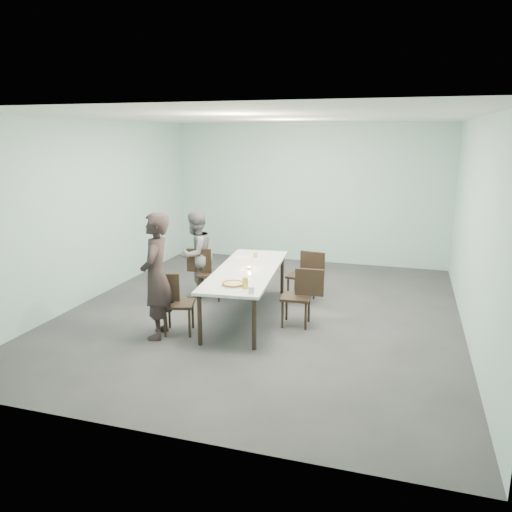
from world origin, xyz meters
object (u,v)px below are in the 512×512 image
(chair_near_left, at_px, (173,299))
(diner_near, at_px, (156,276))
(table, at_px, (247,273))
(water_tumbler, at_px, (251,290))
(beer_glass, at_px, (245,283))
(side_plate, at_px, (242,280))
(amber_tumbler, at_px, (255,255))
(chair_near_right, at_px, (302,293))
(chair_far_right, at_px, (306,272))
(diner_far, at_px, (196,254))
(chair_far_left, at_px, (206,270))
(tealight, at_px, (249,268))
(pizza, at_px, (233,284))

(chair_near_left, bearing_deg, diner_near, -145.36)
(table, bearing_deg, water_tumbler, -68.92)
(water_tumbler, bearing_deg, chair_near_left, 172.51)
(beer_glass, bearing_deg, side_plate, 115.91)
(chair_near_left, relative_size, amber_tumbler, 10.88)
(chair_near_left, bearing_deg, chair_near_right, 9.05)
(side_plate, distance_m, amber_tumbler, 1.35)
(diner_near, bearing_deg, chair_far_right, 128.87)
(table, xyz_separation_m, diner_far, (-1.15, 0.69, 0.05))
(diner_near, xyz_separation_m, amber_tumbler, (0.83, 1.89, -0.08))
(water_tumbler, height_order, amber_tumbler, water_tumbler)
(side_plate, xyz_separation_m, beer_glass, (0.17, -0.35, 0.07))
(chair_near_left, xyz_separation_m, diner_far, (-0.37, 1.65, 0.24))
(table, xyz_separation_m, diner_near, (-0.92, -1.14, 0.18))
(table, bearing_deg, diner_near, -128.96)
(diner_near, xyz_separation_m, side_plate, (1.04, 0.56, -0.12))
(chair_near_right, bearing_deg, diner_near, 24.96)
(chair_near_right, distance_m, chair_far_right, 1.13)
(chair_far_left, bearing_deg, amber_tumbler, -2.11)
(chair_near_right, distance_m, amber_tumbler, 1.37)
(chair_near_right, relative_size, tealight, 15.54)
(chair_near_left, relative_size, diner_near, 0.50)
(water_tumbler, xyz_separation_m, tealight, (-0.39, 1.12, -0.02))
(chair_near_right, height_order, side_plate, chair_near_right)
(chair_far_left, xyz_separation_m, tealight, (0.98, -0.61, 0.27))
(beer_glass, distance_m, amber_tumbler, 1.73)
(pizza, bearing_deg, table, 95.89)
(side_plate, bearing_deg, table, 101.27)
(pizza, relative_size, beer_glass, 2.27)
(table, distance_m, water_tumbler, 1.21)
(beer_glass, distance_m, tealight, 0.96)
(amber_tumbler, bearing_deg, tealight, -79.64)
(pizza, bearing_deg, beer_glass, -21.93)
(chair_near_right, bearing_deg, side_plate, 25.15)
(chair_far_left, bearing_deg, chair_far_right, 0.12)
(chair_near_left, bearing_deg, chair_far_right, 35.19)
(beer_glass, bearing_deg, table, 107.08)
(table, distance_m, chair_near_left, 1.25)
(water_tumbler, bearing_deg, pizza, 142.23)
(water_tumbler, bearing_deg, tealight, 109.09)
(diner_near, bearing_deg, side_plate, 105.39)
(chair_far_left, bearing_deg, diner_far, 146.94)
(chair_far_right, distance_m, beer_glass, 1.98)
(amber_tumbler, bearing_deg, pizza, -83.60)
(chair_far_left, bearing_deg, beer_glass, -63.41)
(chair_far_left, height_order, diner_far, diner_far)
(diner_near, relative_size, water_tumbler, 19.44)
(table, height_order, pizza, pizza)
(chair_near_left, bearing_deg, pizza, -9.56)
(amber_tumbler, bearing_deg, chair_far_right, 14.23)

